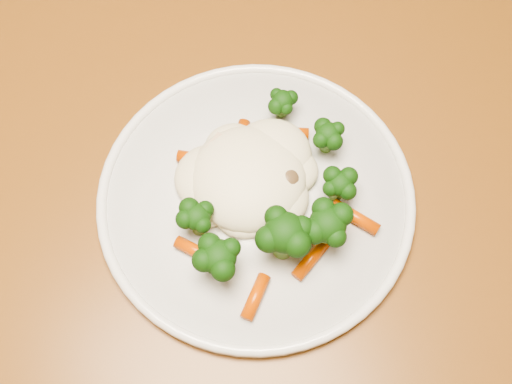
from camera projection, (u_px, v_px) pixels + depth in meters
The scene contains 3 objects.
dining_table at pixel (354, 220), 0.72m from camera, with size 1.29×0.98×0.75m.
plate at pixel (256, 198), 0.62m from camera, with size 0.30×0.30×0.01m, color white.
meal at pixel (263, 193), 0.59m from camera, with size 0.20×0.18×0.05m.
Camera 1 is at (-0.44, -0.46, 1.32)m, focal length 45.00 mm.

